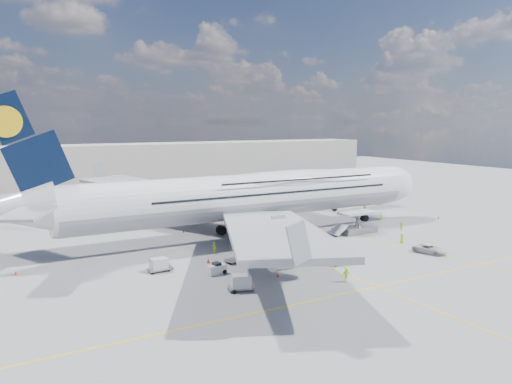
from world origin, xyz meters
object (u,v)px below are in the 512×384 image
crew_tug (346,274)px  cone_wing_right_outer (278,275)px  cone_wing_left_outer (166,220)px  cone_wing_right_inner (208,261)px  dolly_row_b (241,282)px  crew_wing (214,248)px  dolly_row_c (236,260)px  cargo_loader (356,226)px  dolly_nose_far (339,258)px  dolly_nose_near (322,248)px  catering_truck_outer (141,204)px  airliner (252,195)px  jet_bridge (347,179)px  crew_nose (381,216)px  catering_truck_inner (174,205)px  cone_tail (16,273)px  crew_loader (402,227)px  dolly_row_a (159,264)px  dolly_back (161,268)px  baggage_tug (217,269)px  cone_wing_left_inner (183,231)px  cone_nose (439,217)px  service_van (430,249)px  crew_van (402,238)px

crew_tug → cone_wing_right_outer: bearing=152.0°
cone_wing_left_outer → cone_wing_right_inner: size_ratio=1.00×
dolly_row_b → crew_wing: size_ratio=1.91×
dolly_row_c → crew_wing: bearing=83.2°
cargo_loader → dolly_nose_far: 20.05m
dolly_nose_near → catering_truck_outer: catering_truck_outer is taller
crew_tug → cone_wing_right_inner: size_ratio=3.13×
airliner → crew_wing: airliner is taller
jet_bridge → crew_nose: jet_bridge is taller
catering_truck_inner → cone_tail: 43.28m
cone_tail → crew_loader: bearing=-5.4°
dolly_row_b → cone_wing_right_outer: 6.75m
jet_bridge → crew_wing: bearing=-155.4°
crew_tug → cone_wing_right_outer: crew_tug is taller
dolly_row_a → crew_tug: (17.89, -15.12, 0.04)m
dolly_back → catering_truck_outer: size_ratio=0.39×
jet_bridge → dolly_nose_far: 42.47m
baggage_tug → crew_tug: bearing=-49.3°
crew_loader → cone_wing_left_inner: bearing=-174.0°
cone_wing_left_inner → catering_truck_outer: bearing=92.7°
catering_truck_outer → airliner: bearing=-55.3°
cone_wing_left_outer → dolly_back: bearing=-110.7°
crew_nose → cone_nose: size_ratio=3.17×
cone_wing_right_outer → cone_wing_left_inner: bearing=91.8°
baggage_tug → crew_nose: size_ratio=1.63×
dolly_row_b → dolly_nose_near: size_ratio=1.01×
service_van → cone_tail: (-52.86, 18.52, -0.40)m
dolly_row_c → catering_truck_inner: 38.37m
dolly_row_a → catering_truck_inner: catering_truck_inner is taller
dolly_row_a → cone_nose: size_ratio=5.90×
service_van → crew_loader: bearing=41.6°
jet_bridge → dolly_nose_near: (-25.24, -24.43, -6.51)m
crew_wing → cone_wing_left_outer: (1.88, 25.82, -0.54)m
jet_bridge → dolly_nose_near: 35.73m
dolly_nose_far → cone_wing_left_outer: dolly_nose_far is taller
jet_bridge → baggage_tug: jet_bridge is taller
cone_wing_right_outer → dolly_row_a: bearing=142.3°
cone_nose → catering_truck_outer: bearing=145.0°
crew_nose → dolly_back: bearing=-179.0°
catering_truck_inner → cone_wing_right_outer: size_ratio=12.81×
catering_truck_outer → crew_loader: catering_truck_outer is taller
catering_truck_inner → cone_nose: size_ratio=14.61×
catering_truck_outer → crew_van: catering_truck_outer is taller
cargo_loader → dolly_row_b: cargo_loader is taller
crew_van → cone_wing_left_inner: bearing=4.9°
dolly_nose_near → service_van: service_van is taller
cargo_loader → dolly_row_a: cargo_loader is taller
crew_tug → crew_nose: bearing=57.4°
dolly_nose_near → cone_tail: cone_tail is taller
cone_wing_right_inner → cone_nose: bearing=6.5°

